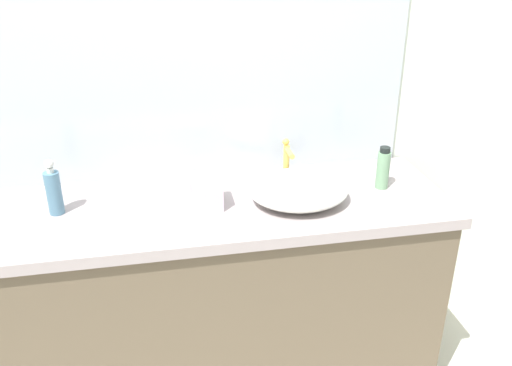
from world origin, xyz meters
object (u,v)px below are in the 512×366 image
at_px(soap_dispenser, 54,191).
at_px(tissue_box, 206,190).
at_px(sink_basin, 299,189).
at_px(lotion_bottle, 383,168).

relative_size(soap_dispenser, tissue_box, 1.31).
distance_m(sink_basin, soap_dispenser, 0.88).
distance_m(sink_basin, tissue_box, 0.35).
height_order(sink_basin, tissue_box, tissue_box).
xyz_separation_m(lotion_bottle, tissue_box, (-0.70, -0.03, -0.01)).
relative_size(sink_basin, soap_dispenser, 1.78).
bearing_deg(tissue_box, soap_dispenser, 174.77).
bearing_deg(soap_dispenser, tissue_box, -5.23).
bearing_deg(sink_basin, lotion_bottle, 8.37).
relative_size(sink_basin, lotion_bottle, 2.18).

